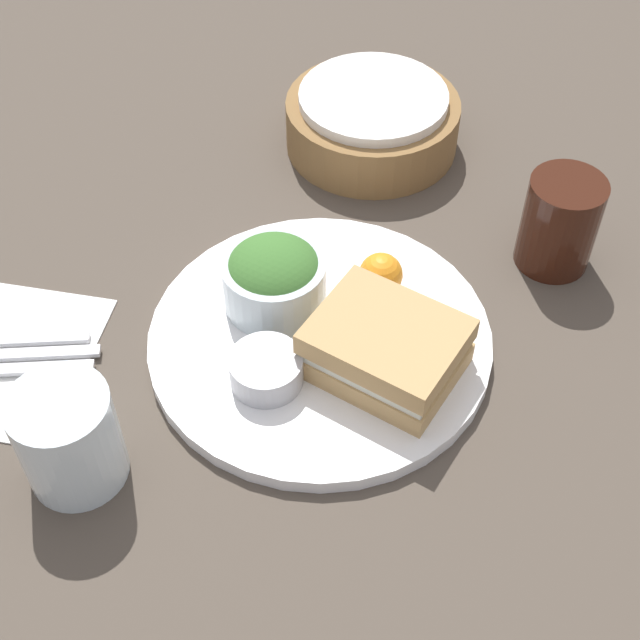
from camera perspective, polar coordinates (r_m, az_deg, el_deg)
The scene contains 13 objects.
ground_plane at distance 0.85m, azimuth 0.00°, elevation -1.59°, with size 4.00×4.00×0.00m, color #4C4238.
plate at distance 0.85m, azimuth 0.00°, elevation -1.25°, with size 0.33×0.33×0.02m, color white.
sandwich at distance 0.80m, azimuth 4.22°, elevation -1.81°, with size 0.16×0.14×0.06m.
salad_bowl at distance 0.85m, azimuth -2.96°, elevation 2.76°, with size 0.10×0.10×0.07m.
dressing_cup at distance 0.80m, azimuth -3.46°, elevation -3.20°, with size 0.07×0.07×0.03m, color #B7B7BC.
orange_wedge at distance 0.87m, azimuth 3.91°, elevation 2.92°, with size 0.04×0.04×0.04m, color orange.
drink_glass at distance 0.93m, azimuth 15.09°, elevation 6.02°, with size 0.08×0.08×0.10m, color #38190F.
bread_basket at distance 1.06m, azimuth 3.25°, elevation 12.63°, with size 0.20×0.20×0.07m.
napkin at distance 0.89m, azimuth -19.17°, elevation -2.31°, with size 0.15×0.18×0.00m, color white.
fork at distance 0.87m, azimuth -19.43°, elevation -3.03°, with size 0.16×0.01×0.01m, color silver.
knife at distance 0.89m, azimuth -19.25°, elevation -2.12°, with size 0.17×0.01×0.01m, color silver.
spoon at distance 0.90m, azimuth -19.06°, elevation -1.23°, with size 0.14×0.01×0.01m, color silver.
water_glass at distance 0.76m, azimuth -15.79°, elevation -7.28°, with size 0.08×0.08×0.10m, color silver.
Camera 1 is at (0.10, -0.54, 0.65)m, focal length 50.00 mm.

